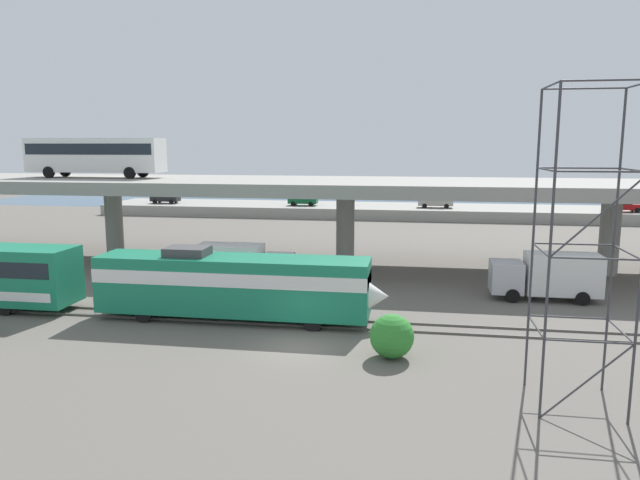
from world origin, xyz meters
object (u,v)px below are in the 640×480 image
Objects in this scene: service_truck_west at (548,275)px; parked_car_2 at (436,202)px; service_truck_east at (242,265)px; parked_car_1 at (303,200)px; transit_bus_on_overpass at (95,154)px; parked_car_3 at (165,198)px; train_locomotive at (246,283)px; scaffolding_tower at (585,241)px; parked_car_0 at (623,206)px.

service_truck_west reaches higher than parked_car_2.
service_truck_east is 42.03m from parked_car_1.
service_truck_east is 44.44m from parked_car_2.
parked_car_2 is (30.23, 33.39, -6.95)m from transit_bus_on_overpass.
parked_car_3 is at bearing -75.49° from transit_bus_on_overpass.
service_truck_west is at bearing 97.95° from parked_car_2.
transit_bus_on_overpass is 2.57× the size of parked_car_2.
parked_car_1 and parked_car_2 have the same top height.
service_truck_west reaches higher than parked_car_3.
parked_car_2 is at bearing 70.73° from service_truck_east.
train_locomotive is 4.09× the size of parked_car_3.
service_truck_east is 0.56× the size of scaffolding_tower.
transit_bus_on_overpass is 37.85m from service_truck_west.
service_truck_west is at bearing 81.72° from scaffolding_tower.
parked_car_2 is at bearing 76.21° from train_locomotive.
scaffolding_tower is (-2.35, -16.15, 4.81)m from service_truck_west.
parked_car_1 is (-41.78, 1.10, -0.00)m from parked_car_0.
parked_car_3 is (-20.54, -0.05, -0.00)m from parked_car_1.
service_truck_east reaches higher than parked_car_3.
transit_bus_on_overpass reaches higher than parked_car_1.
scaffolding_tower is at bearing 143.78° from transit_bus_on_overpass.
train_locomotive reaches higher than parked_car_1.
parked_car_2 is (14.67, 41.95, 0.58)m from service_truck_east.
service_truck_east is at bearing 151.18° from transit_bus_on_overpass.
transit_bus_on_overpass is 0.99× the size of scaffolding_tower.
scaffolding_tower is at bearing -41.62° from service_truck_east.
parked_car_1 is at bearing 0.14° from parked_car_3.
transit_bus_on_overpass is 1.76× the size of service_truck_west.
scaffolding_tower is (15.65, -8.61, 4.25)m from train_locomotive.
scaffolding_tower reaches higher than train_locomotive.
parked_car_2 is at bearing 93.45° from scaffolding_tower.
parked_car_3 is (-8.61, 33.26, -6.96)m from transit_bus_on_overpass.
service_truck_west is 48.34m from parked_car_1.
train_locomotive reaches higher than parked_car_3.
transit_bus_on_overpass is at bearing 47.84° from parked_car_2.
train_locomotive is at bearing 97.10° from parked_car_1.
transit_bus_on_overpass is 19.30m from service_truck_east.
parked_car_0 and parked_car_1 have the same top height.
transit_bus_on_overpass is at bearing 70.29° from parked_car_1.
parked_car_1 is at bearing 94.96° from service_truck_east.
parked_car_2 is at bearing -179.76° from parked_car_1.
service_truck_west and service_truck_east have the same top height.
scaffolding_tower reaches higher than transit_bus_on_overpass.
parked_car_1 is at bearing 178.50° from parked_car_0.
transit_bus_on_overpass is 2.97× the size of parked_car_1.
service_truck_west is at bearing -43.10° from parked_car_3.
parked_car_3 is at bearing 0.19° from parked_car_2.
scaffolding_tower is 58.36m from parked_car_2.
scaffolding_tower is 3.02× the size of parked_car_1.
service_truck_east is at bearing 70.73° from parked_car_2.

